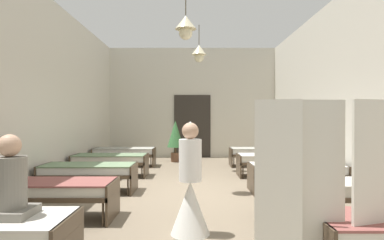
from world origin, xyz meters
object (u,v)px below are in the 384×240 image
(bed_right_row_2, at_px, (296,171))
(patient_seated_primary, at_px, (9,186))
(nurse_near_aisle, at_px, (190,194))
(bed_left_row_4, at_px, (124,152))
(bed_right_row_3, at_px, (274,160))
(privacy_screen, at_px, (323,193))
(bed_right_row_4, at_px, (260,152))
(bed_left_row_2, at_px, (88,171))
(potted_plant, at_px, (175,136))
(bed_right_row_1, at_px, (333,190))
(bed_left_row_1, at_px, (51,190))
(bed_left_row_3, at_px, (110,160))

(bed_right_row_2, height_order, patient_seated_primary, patient_seated_primary)
(nurse_near_aisle, bearing_deg, bed_left_row_4, -133.75)
(bed_right_row_3, xyz_separation_m, privacy_screen, (-0.95, -5.90, 0.41))
(patient_seated_primary, bearing_deg, bed_right_row_4, 62.62)
(bed_right_row_3, bearing_deg, bed_left_row_2, -156.03)
(potted_plant, bearing_deg, bed_right_row_3, -47.89)
(bed_right_row_3, bearing_deg, potted_plant, 132.11)
(bed_right_row_4, bearing_deg, bed_left_row_2, -138.35)
(bed_right_row_4, bearing_deg, bed_right_row_1, -90.00)
(bed_left_row_1, relative_size, bed_right_row_3, 1.00)
(bed_left_row_1, relative_size, bed_right_row_4, 1.00)
(bed_left_row_1, xyz_separation_m, bed_left_row_3, (0.00, 3.80, 0.00))
(bed_right_row_4, distance_m, patient_seated_primary, 8.54)
(bed_right_row_1, height_order, bed_left_row_2, same)
(bed_right_row_3, height_order, patient_seated_primary, patient_seated_primary)
(privacy_screen, bearing_deg, bed_left_row_1, 145.21)
(patient_seated_primary, bearing_deg, bed_right_row_2, 43.90)
(bed_right_row_1, relative_size, bed_right_row_4, 1.00)
(bed_left_row_1, xyz_separation_m, bed_right_row_1, (4.27, 0.00, 0.00))
(bed_right_row_4, relative_size, patient_seated_primary, 2.38)
(potted_plant, bearing_deg, bed_right_row_1, -68.20)
(privacy_screen, bearing_deg, bed_left_row_4, 110.54)
(bed_right_row_2, distance_m, bed_right_row_4, 3.80)
(bed_right_row_1, distance_m, bed_left_row_2, 4.68)
(bed_left_row_4, bearing_deg, bed_right_row_4, 0.00)
(bed_left_row_4, distance_m, potted_plant, 1.96)
(bed_left_row_1, xyz_separation_m, bed_left_row_2, (0.00, 1.90, 0.00))
(bed_left_row_4, relative_size, potted_plant, 1.32)
(bed_left_row_4, bearing_deg, bed_left_row_1, -90.00)
(bed_left_row_1, xyz_separation_m, bed_right_row_2, (4.27, 1.90, 0.00))
(bed_left_row_1, height_order, nurse_near_aisle, nurse_near_aisle)
(nurse_near_aisle, bearing_deg, bed_right_row_2, 167.99)
(bed_left_row_1, distance_m, bed_left_row_2, 1.90)
(nurse_near_aisle, xyz_separation_m, privacy_screen, (1.22, -1.41, 0.32))
(bed_left_row_3, bearing_deg, bed_left_row_1, -90.00)
(privacy_screen, bearing_deg, bed_right_row_1, 63.08)
(patient_seated_primary, height_order, privacy_screen, privacy_screen)
(nurse_near_aisle, relative_size, patient_seated_primary, 1.86)
(bed_right_row_1, height_order, privacy_screen, privacy_screen)
(bed_right_row_3, height_order, privacy_screen, privacy_screen)
(bed_left_row_1, bearing_deg, privacy_screen, -32.25)
(bed_left_row_4, height_order, bed_right_row_4, same)
(bed_right_row_3, bearing_deg, bed_right_row_2, -90.00)
(bed_left_row_4, bearing_deg, potted_plant, 35.80)
(bed_left_row_3, distance_m, bed_right_row_4, 4.68)
(bed_right_row_3, bearing_deg, bed_left_row_3, 180.00)
(privacy_screen, bearing_deg, bed_right_row_2, 74.09)
(bed_right_row_3, distance_m, patient_seated_primary, 6.91)
(bed_left_row_1, relative_size, bed_left_row_2, 1.00)
(bed_right_row_3, xyz_separation_m, bed_left_row_4, (-4.27, 1.90, 0.00))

